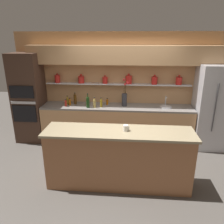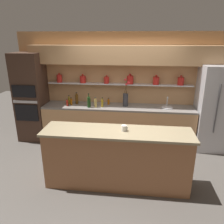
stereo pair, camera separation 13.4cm
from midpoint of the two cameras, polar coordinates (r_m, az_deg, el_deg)
name	(u,v)px [view 2 (the right image)]	position (r m, az deg, el deg)	size (l,w,h in m)	color
ground_plane	(119,170)	(4.44, 2.64, -14.86)	(12.00, 12.00, 0.00)	#4C4742
back_wall_unit	(125,78)	(5.30, 4.07, 8.91)	(5.20, 0.44, 2.60)	tan
back_counter_unit	(118,124)	(5.33, 2.21, -3.21)	(3.56, 0.62, 0.92)	tan
island_counter	(117,158)	(3.81, 2.29, -11.94)	(2.48, 0.61, 1.02)	#99603D
refrigerator	(219,109)	(5.46, 26.73, 0.81)	(0.94, 0.73, 1.92)	#B7B7BC
oven_tower	(31,98)	(5.69, -19.68, 3.58)	(0.66, 0.64, 2.14)	#3D281E
flower_vase	(126,98)	(5.16, 4.33, 3.67)	(0.15, 0.14, 0.64)	#2D2D33
sink_fixture	(167,107)	(5.22, 14.94, 1.33)	(0.27, 0.27, 0.25)	#B7B7BC
bottle_oil_0	(102,103)	(5.10, -1.81, 2.32)	(0.06, 0.06, 0.23)	olive
bottle_sauce_1	(108,102)	(5.29, -0.20, 2.66)	(0.05, 0.05, 0.16)	#9E4C0A
bottle_oil_2	(69,101)	(5.42, -10.45, 2.96)	(0.05, 0.05, 0.21)	olive
bottle_spirit_3	(77,99)	(5.40, -8.51, 3.38)	(0.07, 0.07, 0.29)	#4C2D0C
bottle_sauce_4	(88,102)	(5.30, -5.50, 2.74)	(0.05, 0.05, 0.18)	#9E4C0A
bottle_wine_5	(89,102)	(5.08, -5.31, 2.63)	(0.08, 0.08, 0.34)	#193814
bottle_sauce_6	(71,102)	(5.33, -9.88, 2.64)	(0.05, 0.05, 0.18)	#9E4C0A
bottle_sauce_7	(67,103)	(5.27, -10.91, 2.32)	(0.05, 0.05, 0.18)	maroon
bottle_spirit_8	(96,103)	(5.07, -3.56, 2.32)	(0.06, 0.06, 0.24)	tan
coffee_mug	(124,128)	(3.57, 4.23, -4.22)	(0.10, 0.08, 0.10)	silver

